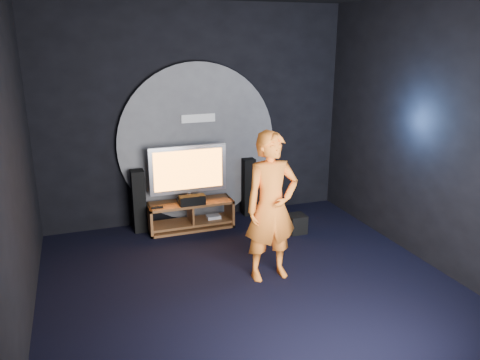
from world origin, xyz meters
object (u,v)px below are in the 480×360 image
Objects in this scene: tower_speaker_right at (248,187)px; player at (271,207)px; media_console at (191,217)px; tv at (188,171)px; tower_speaker_left at (139,201)px; subwoofer at (297,224)px.

player is at bearing -103.20° from tower_speaker_right.
tv is at bearing 96.18° from media_console.
player reaches higher than tower_speaker_left.
tower_speaker_left reaches higher than subwoofer.
tv is 0.90m from tower_speaker_left.
player is (-0.51, -2.18, 0.45)m from tower_speaker_right.
player is at bearing -56.50° from tower_speaker_left.
tower_speaker_left is 2.51m from player.
media_console is 2.12m from player.
tower_speaker_right is at bearing 14.80° from media_console.
subwoofer is at bearing -66.74° from tower_speaker_right.
subwoofer is (2.31, -0.90, -0.35)m from tower_speaker_left.
media_console is 1.16m from tower_speaker_right.
tower_speaker_right reaches higher than media_console.
subwoofer is (1.52, -0.73, -0.05)m from media_console.
tv is at bearing 152.51° from subwoofer.
media_console is 1.69m from subwoofer.
tv is 1.90m from subwoofer.
tower_speaker_left is 0.53× the size of player.
player is at bearing -73.45° from tv.
tower_speaker_right is 1.16m from subwoofer.
media_console reaches higher than subwoofer.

